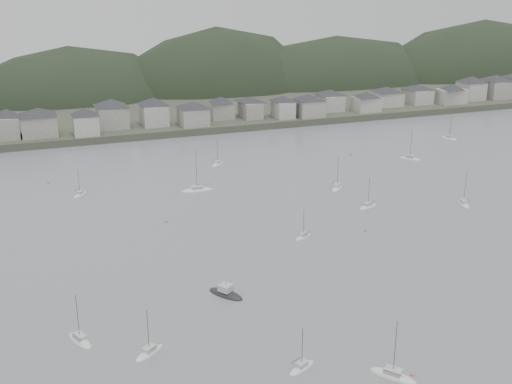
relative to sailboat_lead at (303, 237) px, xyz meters
name	(u,v)px	position (x,y,z in m)	size (l,w,h in m)	color
ground	(403,348)	(-4.75, -53.07, -0.19)	(900.00, 900.00, 0.00)	slate
far_shore_land	(125,89)	(-4.75, 241.93, 1.31)	(900.00, 250.00, 3.00)	#383D2D
forested_ridge	(143,117)	(0.09, 216.33, -11.47)	(851.55, 103.94, 102.57)	black
waterfront_town	(275,104)	(45.84, 130.27, 8.47)	(451.48, 28.46, 12.92)	gray
sailboat_lead	(303,237)	(0.00, 0.00, 0.00)	(6.18, 4.45, 8.21)	silver
moored_fleet	(198,240)	(-26.09, 7.47, -0.01)	(267.33, 149.18, 13.99)	silver
motor_launch_far	(226,294)	(-28.43, -22.52, 0.10)	(7.32, 8.99, 4.06)	black
mooring_buoys	(295,232)	(-0.67, 3.76, -0.04)	(185.42, 132.63, 0.70)	#D16945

